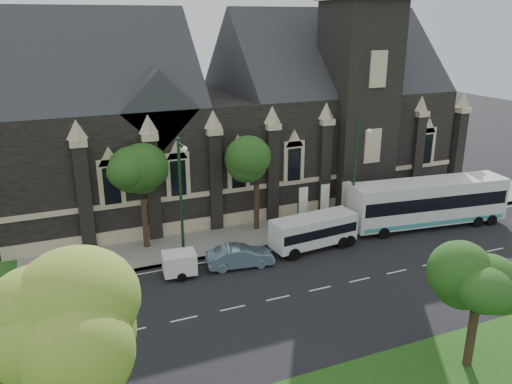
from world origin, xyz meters
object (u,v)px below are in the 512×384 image
street_lamp_near (356,172)px  banner_flag_left (301,203)px  tree_walk_right (258,161)px  tree_walk_left (144,174)px  tree_park_east (479,280)px  box_trailer (179,263)px  car_far_red (83,283)px  tree_park_near (81,324)px  street_lamp_mid (181,194)px  sedan (240,256)px  banner_flag_center (323,200)px  shuttle_bus (314,230)px  banner_flag_right (344,197)px  tour_coach (428,202)px

street_lamp_near → banner_flag_left: size_ratio=2.25×
tree_walk_right → tree_walk_left: tree_walk_right is taller
tree_park_east → box_trailer: tree_park_east is taller
tree_walk_left → box_trailer: 7.34m
tree_park_east → banner_flag_left: bearing=89.7°
car_far_red → street_lamp_near: bearing=-83.6°
banner_flag_left → box_trailer: bearing=-161.2°
tree_park_near → street_lamp_mid: 17.71m
street_lamp_mid → sedan: bearing=-32.2°
car_far_red → box_trailer: bearing=-88.8°
banner_flag_center → sedan: bearing=-155.5°
banner_flag_left → car_far_red: (-17.31, -3.78, -1.62)m
shuttle_bus → car_far_red: size_ratio=1.53×
banner_flag_right → sedan: (-10.89, -4.04, -1.62)m
tree_park_near → tree_walk_right: size_ratio=1.10×
tree_park_near → tour_coach: tree_park_near is taller
banner_flag_left → sedan: 8.15m
tour_coach → shuttle_bus: 10.88m
tree_walk_left → box_trailer: size_ratio=2.36×
banner_flag_right → street_lamp_near: bearing=-98.6°
street_lamp_near → street_lamp_mid: (-14.00, 0.00, 0.00)m
street_lamp_near → shuttle_bus: size_ratio=1.33×
tree_park_east → tree_park_near: bearing=178.2°
tree_walk_left → banner_flag_center: bearing=-6.9°
tree_park_near → tree_walk_left: 20.38m
street_lamp_mid → sedan: street_lamp_mid is taller
street_lamp_near → box_trailer: street_lamp_near is taller
street_lamp_near → banner_flag_left: (-3.71, 1.91, -2.73)m
tree_walk_left → street_lamp_mid: bearing=-63.5°
street_lamp_near → tour_coach: 7.19m
street_lamp_mid → box_trailer: size_ratio=2.79×
tree_park_east → box_trailer: size_ratio=1.94×
banner_flag_center → box_trailer: 13.74m
tree_park_near → car_far_red: (0.74, 13.99, -5.66)m
street_lamp_near → shuttle_bus: (-4.43, -1.51, -3.62)m
street_lamp_near → car_far_red: size_ratio=2.02×
street_lamp_near → banner_flag_right: bearing=81.4°
tree_park_near → banner_flag_right: tree_park_near is taller
tour_coach → car_far_red: 27.49m
shuttle_bus → tree_walk_left: bearing=150.7°
banner_flag_right → sedan: size_ratio=0.86×
banner_flag_right → tree_walk_left: bearing=174.0°
tree_walk_left → car_far_red: (-5.23, -5.48, -4.98)m
box_trailer → banner_flag_right: bearing=20.1°
banner_flag_right → car_far_red: 21.71m
tree_walk_left → box_trailer: (0.95, -5.49, -4.78)m
street_lamp_mid → banner_flag_center: street_lamp_mid is taller
tour_coach → box_trailer: 21.31m
tour_coach → banner_flag_right: bearing=159.7°
street_lamp_near → banner_flag_right: (0.29, 1.91, -2.73)m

